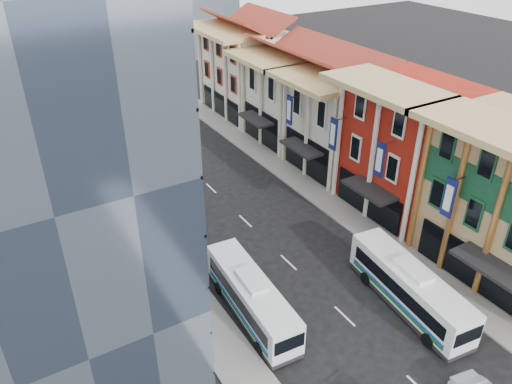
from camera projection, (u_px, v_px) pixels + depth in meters
sidewalk_right at (321, 196)px, 48.90m from camera, size 3.00×90.00×0.15m
sidewalk_left at (157, 249)px, 41.38m from camera, size 3.00×90.00×0.15m
shophouse_red at (408, 148)px, 44.65m from camera, size 8.00×10.00×12.00m
shophouse_cream_near at (340, 123)px, 52.21m from camera, size 8.00×9.00×10.00m
shophouse_cream_mid at (291, 98)px, 58.90m from camera, size 8.00×9.00×10.00m
shophouse_cream_far at (247, 72)px, 66.45m from camera, size 8.00×12.00×11.00m
office_tower at (6, 109)px, 27.90m from camera, size 12.00×26.00×30.00m
office_block_far at (5, 112)px, 49.45m from camera, size 10.00×18.00×14.00m
bus_left_near at (251, 296)px, 34.11m from camera, size 3.05×10.42×3.30m
bus_left_far at (156, 186)px, 47.60m from camera, size 4.85×10.06×3.14m
bus_right at (409, 287)px, 34.81m from camera, size 3.66×11.04×3.48m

